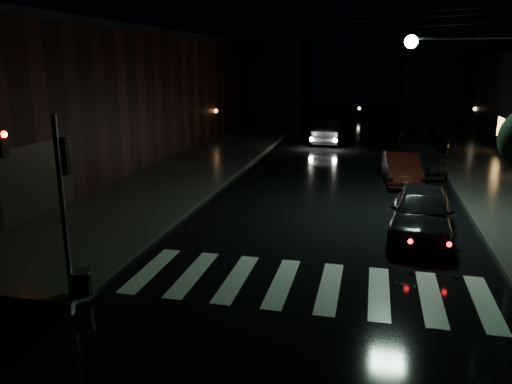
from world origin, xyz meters
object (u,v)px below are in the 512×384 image
Objects in this scene: parked_car_a at (422,212)px; parked_car_c at (419,157)px; parked_car_b at (401,168)px; oncoming_car at (330,131)px; parked_car_d at (422,139)px.

parked_car_c is at bearing 91.76° from parked_car_a.
oncoming_car is (-4.28, 11.08, 0.13)m from parked_car_b.
parked_car_d is (1.38, 16.39, -0.01)m from parked_car_a.
parked_car_a is 0.91× the size of parked_car_c.
parked_car_d is at bearing 82.25° from parked_car_c.
parked_car_d is 1.13× the size of oncoming_car.
parked_car_a reaches higher than parked_car_c.
parked_car_a is 19.01m from oncoming_car.
parked_car_a is at bearing -91.91° from parked_car_b.
parked_car_a is at bearing 106.83° from oncoming_car.
parked_car_b is 9.17m from parked_car_d.
oncoming_car is (-5.94, 2.06, 0.04)m from parked_car_d.
parked_car_a is at bearing -95.36° from parked_car_c.
oncoming_car is at bearing 120.97° from parked_car_c.
parked_car_d reaches higher than parked_car_c.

